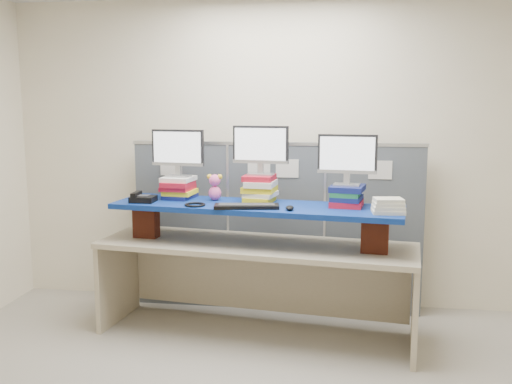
# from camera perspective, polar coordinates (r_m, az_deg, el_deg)

# --- Properties ---
(room) EXTENTS (5.00, 4.00, 2.80)m
(room) POSITION_cam_1_polar(r_m,az_deg,el_deg) (3.28, -1.23, 0.67)
(room) COLOR #F0E3C5
(room) RESTS_ON ground
(cubicle_partition) EXTENTS (2.60, 0.06, 1.53)m
(cubicle_partition) POSITION_cam_1_polar(r_m,az_deg,el_deg) (5.13, 2.00, -3.47)
(cubicle_partition) COLOR #454A51
(cubicle_partition) RESTS_ON ground
(desk) EXTENTS (2.59, 1.05, 0.77)m
(desk) POSITION_cam_1_polar(r_m,az_deg,el_deg) (4.59, -0.00, -7.00)
(desk) COLOR tan
(desk) RESTS_ON ground
(brick_pier_left) EXTENTS (0.21, 0.13, 0.27)m
(brick_pier_left) POSITION_cam_1_polar(r_m,az_deg,el_deg) (4.80, -10.93, -2.90)
(brick_pier_left) COLOR maroon
(brick_pier_left) RESTS_ON desk
(brick_pier_right) EXTENTS (0.21, 0.13, 0.27)m
(brick_pier_right) POSITION_cam_1_polar(r_m,az_deg,el_deg) (4.32, 11.81, -4.23)
(brick_pier_right) COLOR maroon
(brick_pier_right) RESTS_ON desk
(blue_board) EXTENTS (2.34, 0.86, 0.04)m
(blue_board) POSITION_cam_1_polar(r_m,az_deg,el_deg) (4.49, -0.00, -1.52)
(blue_board) COLOR navy
(blue_board) RESTS_ON brick_pier_left
(book_stack_left) EXTENTS (0.28, 0.32, 0.18)m
(book_stack_left) POSITION_cam_1_polar(r_m,az_deg,el_deg) (4.81, -7.72, 0.46)
(book_stack_left) COLOR navy
(book_stack_left) RESTS_ON blue_board
(book_stack_center) EXTENTS (0.28, 0.31, 0.22)m
(book_stack_center) POSITION_cam_1_polar(r_m,az_deg,el_deg) (4.58, 0.40, 0.37)
(book_stack_center) COLOR yellow
(book_stack_center) RESTS_ON blue_board
(book_stack_right) EXTENTS (0.29, 0.33, 0.16)m
(book_stack_right) POSITION_cam_1_polar(r_m,az_deg,el_deg) (4.46, 9.07, -0.36)
(book_stack_right) COLOR red
(book_stack_right) RESTS_ON blue_board
(monitor_left) EXTENTS (0.45, 0.15, 0.39)m
(monitor_left) POSITION_cam_1_polar(r_m,az_deg,el_deg) (4.77, -7.82, 4.17)
(monitor_left) COLOR #A9AAAF
(monitor_left) RESTS_ON book_stack_left
(monitor_center) EXTENTS (0.45, 0.15, 0.39)m
(monitor_center) POSITION_cam_1_polar(r_m,az_deg,el_deg) (4.54, 0.46, 4.50)
(monitor_center) COLOR #A9AAAF
(monitor_center) RESTS_ON book_stack_center
(monitor_right) EXTENTS (0.45, 0.15, 0.39)m
(monitor_right) POSITION_cam_1_polar(r_m,az_deg,el_deg) (4.42, 9.12, 3.51)
(monitor_right) COLOR #A9AAAF
(monitor_right) RESTS_ON book_stack_right
(keyboard) EXTENTS (0.51, 0.23, 0.03)m
(keyboard) POSITION_cam_1_polar(r_m,az_deg,el_deg) (4.33, -0.94, -1.42)
(keyboard) COLOR black
(keyboard) RESTS_ON blue_board
(mouse) EXTENTS (0.07, 0.12, 0.04)m
(mouse) POSITION_cam_1_polar(r_m,az_deg,el_deg) (4.25, 3.40, -1.59)
(mouse) COLOR black
(mouse) RESTS_ON blue_board
(desk_phone) EXTENTS (0.19, 0.17, 0.08)m
(desk_phone) POSITION_cam_1_polar(r_m,az_deg,el_deg) (4.68, -11.30, -0.62)
(desk_phone) COLOR black
(desk_phone) RESTS_ON blue_board
(headset) EXTENTS (0.17, 0.17, 0.02)m
(headset) POSITION_cam_1_polar(r_m,az_deg,el_deg) (4.45, -6.12, -1.27)
(headset) COLOR black
(headset) RESTS_ON blue_board
(plush_toy) EXTENTS (0.13, 0.09, 0.22)m
(plush_toy) POSITION_cam_1_polar(r_m,az_deg,el_deg) (4.67, -4.14, 0.50)
(plush_toy) COLOR pink
(plush_toy) RESTS_ON blue_board
(binder_stack) EXTENTS (0.24, 0.20, 0.11)m
(binder_stack) POSITION_cam_1_polar(r_m,az_deg,el_deg) (4.23, 13.09, -1.39)
(binder_stack) COLOR beige
(binder_stack) RESTS_ON blue_board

